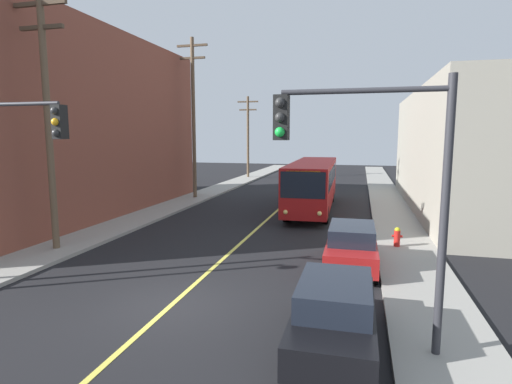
# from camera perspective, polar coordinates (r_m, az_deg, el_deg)

# --- Properties ---
(ground_plane) EXTENTS (120.00, 120.00, 0.00)m
(ground_plane) POSITION_cam_1_polar(r_m,az_deg,el_deg) (12.62, -11.66, -15.17)
(ground_plane) COLOR black
(sidewalk_left) EXTENTS (2.50, 90.00, 0.15)m
(sidewalk_left) POSITION_cam_1_polar(r_m,az_deg,el_deg) (24.38, -16.75, -3.89)
(sidewalk_left) COLOR gray
(sidewalk_left) RESTS_ON ground
(sidewalk_right) EXTENTS (2.50, 90.00, 0.15)m
(sidewalk_right) POSITION_cam_1_polar(r_m,az_deg,el_deg) (21.06, 19.63, -5.85)
(sidewalk_right) COLOR gray
(sidewalk_right) RESTS_ON ground
(lane_stripe_center) EXTENTS (0.16, 60.00, 0.01)m
(lane_stripe_center) POSITION_cam_1_polar(r_m,az_deg,el_deg) (26.38, 2.72, -2.84)
(lane_stripe_center) COLOR #D8CC4C
(lane_stripe_center) RESTS_ON ground
(building_left_brick) EXTENTS (10.00, 21.18, 11.01)m
(building_left_brick) POSITION_cam_1_polar(r_m,az_deg,el_deg) (28.41, -27.12, 8.23)
(building_left_brick) COLOR brown
(building_left_brick) RESTS_ON ground
(city_bus) EXTENTS (2.84, 12.21, 3.20)m
(city_bus) POSITION_cam_1_polar(r_m,az_deg,el_deg) (27.31, 7.94, 1.31)
(city_bus) COLOR maroon
(city_bus) RESTS_ON ground
(parked_car_black) EXTENTS (1.83, 4.40, 1.62)m
(parked_car_black) POSITION_cam_1_polar(r_m,az_deg,el_deg) (10.00, 10.90, -16.23)
(parked_car_black) COLOR black
(parked_car_black) RESTS_ON ground
(parked_car_red) EXTENTS (1.84, 4.41, 1.62)m
(parked_car_red) POSITION_cam_1_polar(r_m,az_deg,el_deg) (15.74, 13.19, -7.29)
(parked_car_red) COLOR maroon
(parked_car_red) RESTS_ON ground
(utility_pole_near) EXTENTS (2.40, 0.28, 10.52)m
(utility_pole_near) POSITION_cam_1_polar(r_m,az_deg,el_deg) (19.00, -27.11, 10.09)
(utility_pole_near) COLOR brown
(utility_pole_near) RESTS_ON sidewalk_left
(utility_pole_mid) EXTENTS (2.40, 0.28, 12.00)m
(utility_pole_mid) POSITION_cam_1_polar(r_m,az_deg,el_deg) (31.95, -8.72, 10.97)
(utility_pole_mid) COLOR brown
(utility_pole_mid) RESTS_ON sidewalk_left
(utility_pole_far) EXTENTS (2.40, 0.28, 9.17)m
(utility_pole_far) POSITION_cam_1_polar(r_m,az_deg,el_deg) (47.31, -1.14, 8.25)
(utility_pole_far) COLOR brown
(utility_pole_far) RESTS_ON sidewalk_left
(traffic_signal_left_corner) EXTENTS (3.75, 0.48, 6.00)m
(traffic_signal_left_corner) POSITION_cam_1_polar(r_m,az_deg,el_deg) (14.86, -31.33, 4.42)
(traffic_signal_left_corner) COLOR #2D2D33
(traffic_signal_left_corner) RESTS_ON sidewalk_left
(traffic_signal_right_corner) EXTENTS (3.75, 0.48, 6.00)m
(traffic_signal_right_corner) POSITION_cam_1_polar(r_m,az_deg,el_deg) (9.16, 15.67, 3.83)
(traffic_signal_right_corner) COLOR #2D2D33
(traffic_signal_right_corner) RESTS_ON sidewalk_right
(fire_hydrant) EXTENTS (0.44, 0.26, 0.84)m
(fire_hydrant) POSITION_cam_1_polar(r_m,az_deg,el_deg) (18.75, 19.09, -5.89)
(fire_hydrant) COLOR red
(fire_hydrant) RESTS_ON sidewalk_right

